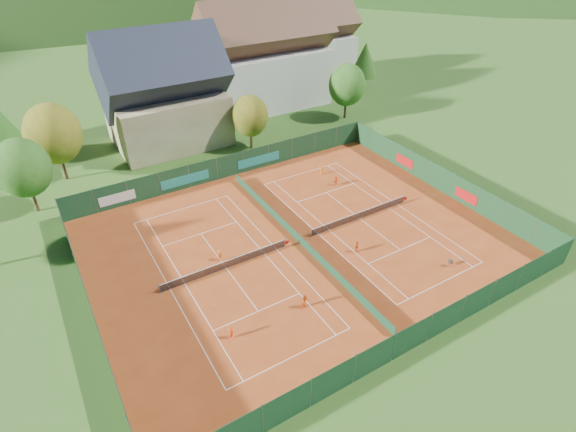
{
  "coord_description": "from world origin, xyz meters",
  "views": [
    {
      "loc": [
        -19.62,
        -30.54,
        28.0
      ],
      "look_at": [
        0.0,
        2.0,
        2.0
      ],
      "focal_mm": 28.0,
      "sensor_mm": 36.0,
      "label": 1
    }
  ],
  "objects_px": {
    "player_right_far_a": "(322,170)",
    "player_right_far_b": "(336,181)",
    "player_left_far": "(220,255)",
    "player_right_near": "(357,247)",
    "chalet": "(165,97)",
    "hotel_block_a": "(265,61)",
    "hotel_block_b": "(309,45)",
    "ball_hopper": "(450,261)",
    "player_left_mid": "(305,301)",
    "player_left_near": "(231,332)"
  },
  "relations": [
    {
      "from": "ball_hopper",
      "to": "hotel_block_a",
      "type": "bearing_deg",
      "value": 83.03
    },
    {
      "from": "player_left_near",
      "to": "player_left_mid",
      "type": "bearing_deg",
      "value": -29.31
    },
    {
      "from": "player_left_far",
      "to": "player_right_far_b",
      "type": "bearing_deg",
      "value": -164.39
    },
    {
      "from": "hotel_block_a",
      "to": "ball_hopper",
      "type": "distance_m",
      "value": 47.47
    },
    {
      "from": "hotel_block_b",
      "to": "player_right_far_a",
      "type": "height_order",
      "value": "hotel_block_b"
    },
    {
      "from": "player_left_near",
      "to": "player_left_far",
      "type": "xyz_separation_m",
      "value": [
        3.12,
        9.25,
        -0.08
      ]
    },
    {
      "from": "player_right_far_a",
      "to": "player_right_far_b",
      "type": "height_order",
      "value": "player_right_far_b"
    },
    {
      "from": "player_left_far",
      "to": "player_right_far_a",
      "type": "xyz_separation_m",
      "value": [
        18.12,
        8.99,
        -0.02
      ]
    },
    {
      "from": "player_right_near",
      "to": "hotel_block_b",
      "type": "bearing_deg",
      "value": 17.57
    },
    {
      "from": "chalet",
      "to": "player_left_near",
      "type": "relative_size",
      "value": 11.83
    },
    {
      "from": "player_left_far",
      "to": "player_right_far_b",
      "type": "height_order",
      "value": "player_right_far_b"
    },
    {
      "from": "player_right_near",
      "to": "player_left_near",
      "type": "bearing_deg",
      "value": 148.66
    },
    {
      "from": "hotel_block_b",
      "to": "ball_hopper",
      "type": "bearing_deg",
      "value": -109.83
    },
    {
      "from": "ball_hopper",
      "to": "player_right_near",
      "type": "xyz_separation_m",
      "value": [
        -6.27,
        6.26,
        0.1
      ]
    },
    {
      "from": "chalet",
      "to": "player_left_far",
      "type": "distance_m",
      "value": 29.65
    },
    {
      "from": "player_left_near",
      "to": "player_right_near",
      "type": "distance_m",
      "value": 15.56
    },
    {
      "from": "ball_hopper",
      "to": "player_left_near",
      "type": "bearing_deg",
      "value": 172.58
    },
    {
      "from": "player_left_near",
      "to": "player_left_far",
      "type": "bearing_deg",
      "value": 44.22
    },
    {
      "from": "chalet",
      "to": "hotel_block_a",
      "type": "bearing_deg",
      "value": 17.53
    },
    {
      "from": "player_left_mid",
      "to": "player_left_far",
      "type": "bearing_deg",
      "value": 111.88
    },
    {
      "from": "player_left_mid",
      "to": "player_right_near",
      "type": "height_order",
      "value": "player_left_mid"
    },
    {
      "from": "player_left_far",
      "to": "player_right_near",
      "type": "bearing_deg",
      "value": 151.99
    },
    {
      "from": "player_left_far",
      "to": "player_right_far_a",
      "type": "relative_size",
      "value": 1.03
    },
    {
      "from": "hotel_block_a",
      "to": "player_right_far_b",
      "type": "height_order",
      "value": "hotel_block_a"
    },
    {
      "from": "hotel_block_a",
      "to": "player_right_near",
      "type": "height_order",
      "value": "hotel_block_a"
    },
    {
      "from": "player_right_far_b",
      "to": "player_left_mid",
      "type": "bearing_deg",
      "value": 9.03
    },
    {
      "from": "hotel_block_b",
      "to": "player_left_far",
      "type": "height_order",
      "value": "hotel_block_b"
    },
    {
      "from": "hotel_block_a",
      "to": "ball_hopper",
      "type": "height_order",
      "value": "hotel_block_a"
    },
    {
      "from": "player_left_near",
      "to": "hotel_block_b",
      "type": "bearing_deg",
      "value": 24.44
    },
    {
      "from": "player_right_far_b",
      "to": "hotel_block_a",
      "type": "bearing_deg",
      "value": -139.65
    },
    {
      "from": "player_right_near",
      "to": "hotel_block_a",
      "type": "bearing_deg",
      "value": 29.29
    },
    {
      "from": "player_right_far_a",
      "to": "hotel_block_a",
      "type": "bearing_deg",
      "value": -128.54
    },
    {
      "from": "player_right_far_b",
      "to": "player_right_far_a",
      "type": "bearing_deg",
      "value": -130.11
    },
    {
      "from": "hotel_block_b",
      "to": "player_left_near",
      "type": "bearing_deg",
      "value": -128.43
    },
    {
      "from": "player_right_far_a",
      "to": "hotel_block_b",
      "type": "bearing_deg",
      "value": -146.21
    },
    {
      "from": "player_left_far",
      "to": "hotel_block_b",
      "type": "bearing_deg",
      "value": -134.11
    },
    {
      "from": "hotel_block_b",
      "to": "player_right_near",
      "type": "xyz_separation_m",
      "value": [
        -25.97,
        -48.38,
        -5.96
      ]
    },
    {
      "from": "hotel_block_a",
      "to": "player_right_far_b",
      "type": "relative_size",
      "value": 16.72
    },
    {
      "from": "hotel_block_a",
      "to": "player_right_near",
      "type": "xyz_separation_m",
      "value": [
        -11.97,
        -40.38,
        -6.73
      ]
    },
    {
      "from": "ball_hopper",
      "to": "player_right_near",
      "type": "height_order",
      "value": "player_right_near"
    },
    {
      "from": "chalet",
      "to": "player_right_far_a",
      "type": "distance_m",
      "value": 24.34
    },
    {
      "from": "ball_hopper",
      "to": "player_left_far",
      "type": "distance_m",
      "value": 21.92
    },
    {
      "from": "player_left_mid",
      "to": "ball_hopper",
      "type": "bearing_deg",
      "value": -8.7
    },
    {
      "from": "player_left_mid",
      "to": "chalet",
      "type": "bearing_deg",
      "value": 88.97
    },
    {
      "from": "chalet",
      "to": "ball_hopper",
      "type": "relative_size",
      "value": 20.25
    },
    {
      "from": "hotel_block_a",
      "to": "player_right_far_b",
      "type": "distance_m",
      "value": 30.14
    },
    {
      "from": "chalet",
      "to": "hotel_block_a",
      "type": "relative_size",
      "value": 0.75
    },
    {
      "from": "player_left_mid",
      "to": "player_right_far_b",
      "type": "xyz_separation_m",
      "value": [
        14.38,
        15.34,
        -0.1
      ]
    },
    {
      "from": "player_left_near",
      "to": "player_left_mid",
      "type": "distance_m",
      "value": 6.74
    },
    {
      "from": "player_right_far_a",
      "to": "chalet",
      "type": "bearing_deg",
      "value": -81.81
    }
  ]
}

